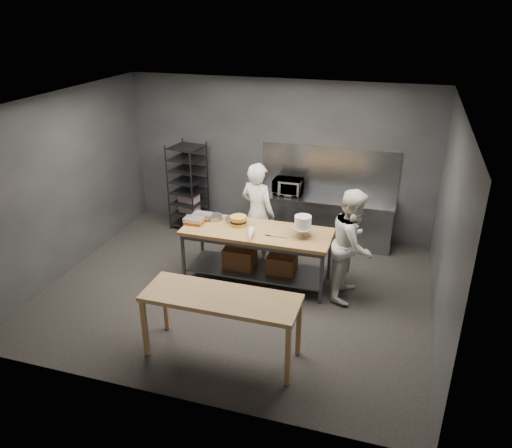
{
  "coord_description": "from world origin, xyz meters",
  "views": [
    {
      "loc": [
        2.32,
        -6.55,
        4.28
      ],
      "look_at": [
        0.21,
        0.34,
        1.05
      ],
      "focal_mm": 35.0,
      "sensor_mm": 36.0,
      "label": 1
    }
  ],
  "objects_px": {
    "near_counter": "(221,302)",
    "chef_behind": "(258,213)",
    "layer_cake": "(238,221)",
    "chef_right": "(353,245)",
    "microwave": "(288,187)",
    "work_table": "(257,249)",
    "frosted_cake_stand": "(303,224)",
    "speed_rack": "(188,187)"
  },
  "relations": [
    {
      "from": "work_table",
      "to": "layer_cake",
      "type": "relative_size",
      "value": 8.74
    },
    {
      "from": "chef_behind",
      "to": "microwave",
      "type": "bearing_deg",
      "value": -84.41
    },
    {
      "from": "speed_rack",
      "to": "layer_cake",
      "type": "bearing_deg",
      "value": -44.91
    },
    {
      "from": "chef_behind",
      "to": "frosted_cake_stand",
      "type": "bearing_deg",
      "value": 162.43
    },
    {
      "from": "near_counter",
      "to": "chef_right",
      "type": "height_order",
      "value": "chef_right"
    },
    {
      "from": "chef_right",
      "to": "work_table",
      "type": "bearing_deg",
      "value": 95.81
    },
    {
      "from": "frosted_cake_stand",
      "to": "speed_rack",
      "type": "bearing_deg",
      "value": 147.51
    },
    {
      "from": "near_counter",
      "to": "frosted_cake_stand",
      "type": "distance_m",
      "value": 2.08
    },
    {
      "from": "chef_behind",
      "to": "frosted_cake_stand",
      "type": "xyz_separation_m",
      "value": [
        0.94,
        -0.7,
        0.23
      ]
    },
    {
      "from": "frosted_cake_stand",
      "to": "layer_cake",
      "type": "relative_size",
      "value": 1.26
    },
    {
      "from": "speed_rack",
      "to": "chef_right",
      "type": "bearing_deg",
      "value": -26.02
    },
    {
      "from": "layer_cake",
      "to": "chef_behind",
      "type": "bearing_deg",
      "value": 75.67
    },
    {
      "from": "chef_behind",
      "to": "layer_cake",
      "type": "distance_m",
      "value": 0.62
    },
    {
      "from": "chef_behind",
      "to": "microwave",
      "type": "xyz_separation_m",
      "value": [
        0.27,
        1.11,
        0.14
      ]
    },
    {
      "from": "near_counter",
      "to": "frosted_cake_stand",
      "type": "relative_size",
      "value": 5.78
    },
    {
      "from": "speed_rack",
      "to": "chef_right",
      "type": "xyz_separation_m",
      "value": [
        3.5,
        -1.71,
        0.03
      ]
    },
    {
      "from": "speed_rack",
      "to": "layer_cake",
      "type": "height_order",
      "value": "speed_rack"
    },
    {
      "from": "work_table",
      "to": "microwave",
      "type": "height_order",
      "value": "microwave"
    },
    {
      "from": "microwave",
      "to": "frosted_cake_stand",
      "type": "distance_m",
      "value": 1.93
    },
    {
      "from": "chef_right",
      "to": "microwave",
      "type": "bearing_deg",
      "value": 45.03
    },
    {
      "from": "chef_right",
      "to": "layer_cake",
      "type": "xyz_separation_m",
      "value": [
        -1.87,
        0.09,
        0.12
      ]
    },
    {
      "from": "near_counter",
      "to": "chef_behind",
      "type": "bearing_deg",
      "value": 96.94
    },
    {
      "from": "near_counter",
      "to": "microwave",
      "type": "distance_m",
      "value": 3.77
    },
    {
      "from": "work_table",
      "to": "chef_behind",
      "type": "height_order",
      "value": "chef_behind"
    },
    {
      "from": "work_table",
      "to": "chef_behind",
      "type": "distance_m",
      "value": 0.78
    },
    {
      "from": "speed_rack",
      "to": "layer_cake",
      "type": "distance_m",
      "value": 2.3
    },
    {
      "from": "near_counter",
      "to": "layer_cake",
      "type": "height_order",
      "value": "layer_cake"
    },
    {
      "from": "microwave",
      "to": "layer_cake",
      "type": "distance_m",
      "value": 1.75
    },
    {
      "from": "chef_behind",
      "to": "microwave",
      "type": "distance_m",
      "value": 1.15
    },
    {
      "from": "work_table",
      "to": "near_counter",
      "type": "height_order",
      "value": "work_table"
    },
    {
      "from": "chef_behind",
      "to": "frosted_cake_stand",
      "type": "distance_m",
      "value": 1.2
    },
    {
      "from": "chef_behind",
      "to": "microwave",
      "type": "relative_size",
      "value": 3.36
    },
    {
      "from": "work_table",
      "to": "chef_right",
      "type": "bearing_deg",
      "value": -0.05
    },
    {
      "from": "chef_right",
      "to": "microwave",
      "type": "relative_size",
      "value": 3.26
    },
    {
      "from": "near_counter",
      "to": "work_table",
      "type": "bearing_deg",
      "value": 93.63
    },
    {
      "from": "speed_rack",
      "to": "layer_cake",
      "type": "xyz_separation_m",
      "value": [
        1.62,
        -1.62,
        0.14
      ]
    },
    {
      "from": "chef_behind",
      "to": "chef_right",
      "type": "xyz_separation_m",
      "value": [
        1.72,
        -0.68,
        -0.03
      ]
    },
    {
      "from": "chef_right",
      "to": "layer_cake",
      "type": "distance_m",
      "value": 1.88
    },
    {
      "from": "chef_behind",
      "to": "layer_cake",
      "type": "bearing_deg",
      "value": 94.75
    },
    {
      "from": "work_table",
      "to": "chef_behind",
      "type": "relative_size",
      "value": 1.32
    },
    {
      "from": "near_counter",
      "to": "chef_behind",
      "type": "distance_m",
      "value": 2.68
    },
    {
      "from": "speed_rack",
      "to": "microwave",
      "type": "bearing_deg",
      "value": 2.25
    }
  ]
}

